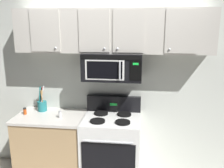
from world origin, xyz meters
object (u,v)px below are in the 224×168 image
(utensil_crock_teal, at_px, (42,105))
(over_range_microwave, at_px, (112,66))
(stove_range, at_px, (111,148))
(salt_shaker, at_px, (60,114))
(spice_jar, at_px, (25,111))

(utensil_crock_teal, bearing_deg, over_range_microwave, -2.97)
(stove_range, height_order, salt_shaker, stove_range)
(over_range_microwave, bearing_deg, spice_jar, -174.60)
(salt_shaker, relative_size, spice_jar, 1.07)
(stove_range, bearing_deg, over_range_microwave, 90.14)
(stove_range, height_order, over_range_microwave, over_range_microwave)
(over_range_microwave, xyz_separation_m, utensil_crock_teal, (-1.02, 0.05, -0.59))
(utensil_crock_teal, bearing_deg, stove_range, -9.46)
(over_range_microwave, relative_size, salt_shaker, 7.72)
(salt_shaker, distance_m, spice_jar, 0.53)
(over_range_microwave, distance_m, salt_shaker, 0.94)
(stove_range, distance_m, utensil_crock_teal, 1.15)
(stove_range, bearing_deg, spice_jar, 179.84)
(spice_jar, bearing_deg, salt_shaker, -7.77)
(utensil_crock_teal, distance_m, salt_shaker, 0.42)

